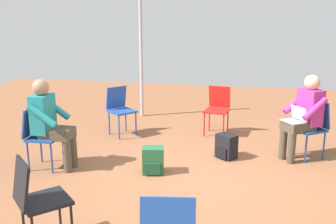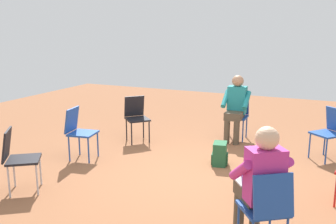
% 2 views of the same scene
% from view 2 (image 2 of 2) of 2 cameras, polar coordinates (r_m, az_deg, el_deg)
% --- Properties ---
extents(ground_plane, '(14.00, 14.00, 0.00)m').
position_cam_2_polar(ground_plane, '(5.52, 3.99, -9.76)').
color(ground_plane, brown).
extents(chair_northeast, '(0.58, 0.57, 0.85)m').
position_cam_2_polar(chair_northeast, '(5.23, -21.97, -6.18)').
color(chair_northeast, black).
rests_on(chair_northeast, ground).
extents(chair_southwest, '(0.58, 0.59, 0.85)m').
position_cam_2_polar(chair_southwest, '(6.59, 23.48, -2.50)').
color(chair_southwest, '#1E4799').
rests_on(chair_southwest, ground).
extents(chair_northwest, '(0.57, 0.58, 0.85)m').
position_cam_2_polar(chair_northwest, '(3.68, 14.80, -13.73)').
color(chair_northwest, '#1E4799').
rests_on(chair_northwest, ground).
extents(chair_east, '(0.50, 0.46, 0.85)m').
position_cam_2_polar(chair_east, '(6.24, -13.44, -2.60)').
color(chair_east, '#1E4799').
rests_on(chair_east, ground).
extents(chair_south, '(0.41, 0.45, 0.85)m').
position_cam_2_polar(chair_south, '(7.35, 10.53, -0.17)').
color(chair_south, '#1E4799').
rests_on(chair_south, ground).
extents(chair_southeast, '(0.59, 0.58, 0.85)m').
position_cam_2_polar(chair_southeast, '(7.07, -4.86, -0.50)').
color(chair_southeast, black).
rests_on(chair_southeast, ground).
extents(person_with_laptop, '(0.63, 0.64, 1.24)m').
position_cam_2_polar(person_with_laptop, '(3.73, 13.84, -9.92)').
color(person_with_laptop, '#4C4233').
rests_on(person_with_laptop, ground).
extents(person_in_teal, '(0.50, 0.53, 1.24)m').
position_cam_2_polar(person_in_teal, '(7.15, 10.30, 1.10)').
color(person_in_teal, '#4C4233').
rests_on(person_in_teal, ground).
extents(backpack_near_laptop_user, '(0.33, 0.34, 0.36)m').
position_cam_2_polar(backpack_near_laptop_user, '(4.95, 13.43, -10.83)').
color(backpack_near_laptop_user, black).
rests_on(backpack_near_laptop_user, ground).
extents(backpack_by_empty_chair, '(0.28, 0.31, 0.36)m').
position_cam_2_polar(backpack_by_empty_chair, '(5.95, 7.90, -6.53)').
color(backpack_by_empty_chair, '#235B38').
rests_on(backpack_by_empty_chair, ground).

